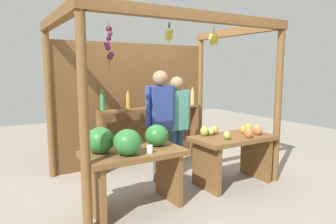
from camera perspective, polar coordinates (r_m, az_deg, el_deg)
name	(u,v)px	position (r m, az deg, el deg)	size (l,w,h in m)	color
ground_plane	(162,178)	(4.76, -1.18, -12.23)	(12.00, 12.00, 0.00)	gray
market_stall	(148,88)	(4.84, -3.76, 4.54)	(2.93, 1.98, 2.31)	brown
fruit_counter_left	(130,154)	(3.61, -7.02, -7.85)	(1.18, 0.64, 1.00)	brown
fruit_counter_right	(233,147)	(4.50, 12.04, -6.46)	(1.18, 0.64, 0.87)	brown
bottle_shelf_unit	(151,120)	(5.24, -3.18, -1.56)	(1.88, 0.22, 1.36)	brown
vendor_man	(160,116)	(4.43, -1.44, -0.67)	(0.48, 0.22, 1.63)	#485949
vendor_woman	(177,117)	(4.70, 1.61, -0.96)	(0.48, 0.21, 1.53)	#2F536F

